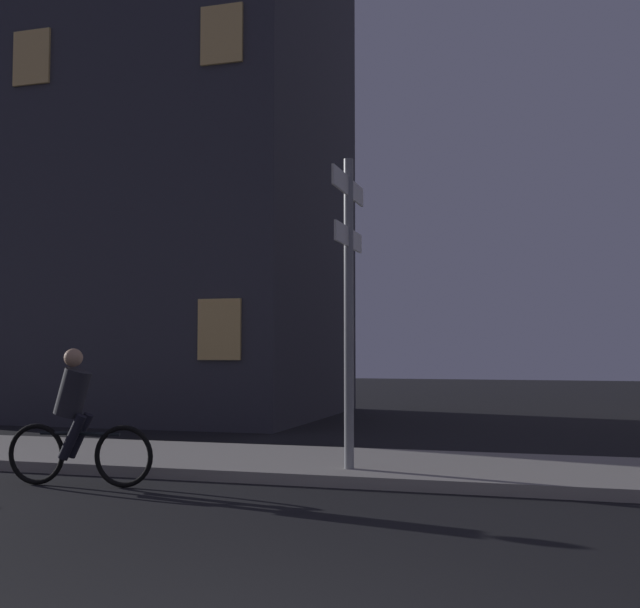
% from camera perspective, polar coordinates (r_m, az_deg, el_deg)
% --- Properties ---
extents(sidewalk_kerb, '(40.00, 2.62, 0.14)m').
position_cam_1_polar(sidewalk_kerb, '(10.32, 8.01, -11.83)').
color(sidewalk_kerb, '#9E9991').
rests_on(sidewalk_kerb, ground_plane).
extents(signpost, '(0.12, 1.51, 3.84)m').
position_cam_1_polar(signpost, '(9.69, 2.11, 1.42)').
color(signpost, gray).
rests_on(signpost, sidewalk_kerb).
extents(cyclist, '(1.82, 0.36, 1.61)m').
position_cam_1_polar(cyclist, '(9.71, -17.38, -8.21)').
color(cyclist, black).
rests_on(cyclist, ground_plane).
extents(building_left_block, '(8.86, 6.80, 20.71)m').
position_cam_1_polar(building_left_block, '(21.73, -11.96, 20.46)').
color(building_left_block, '#383842').
rests_on(building_left_block, ground_plane).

